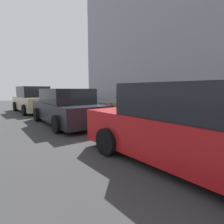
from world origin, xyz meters
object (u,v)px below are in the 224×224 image
object	(u,v)px
suitcase_olive_0	(191,123)
suitcase_navy_9	(105,110)
suitcase_teal_10	(100,109)
fire_hydrant	(86,105)
parked_car_charcoal_1	(67,107)
suitcase_red_8	(111,111)
parked_car_beige_2	(33,100)
suitcase_maroon_6	(125,113)
suitcase_teal_3	(149,118)
parked_car_red_0	(187,128)
suitcase_navy_2	(161,118)
suitcase_silver_11	(94,108)
suitcase_black_5	(132,114)
suitcase_olive_7	(117,111)
bollard_post	(79,106)
suitcase_silver_4	(141,115)
suitcase_red_1	(174,122)

from	to	relation	value
suitcase_olive_0	suitcase_navy_9	world-z (taller)	suitcase_navy_9
suitcase_navy_9	suitcase_teal_10	xyz separation A→B (m)	(0.48, 0.00, 0.01)
fire_hydrant	parked_car_charcoal_1	xyz separation A→B (m)	(-1.88, 2.08, 0.15)
suitcase_olive_0	fire_hydrant	distance (m)	6.47
suitcase_red_8	parked_car_beige_2	xyz separation A→B (m)	(5.73, 2.12, 0.32)
suitcase_maroon_6	parked_car_beige_2	world-z (taller)	parked_car_beige_2
suitcase_teal_3	parked_car_beige_2	bearing A→B (deg)	13.75
parked_car_red_0	suitcase_teal_10	bearing A→B (deg)	-19.00
suitcase_navy_2	suitcase_silver_11	size ratio (longest dim) A/B	1.06
suitcase_black_5	suitcase_olive_7	bearing A→B (deg)	1.72
suitcase_olive_0	suitcase_navy_9	bearing A→B (deg)	0.80
suitcase_red_8	suitcase_silver_11	xyz separation A→B (m)	(1.43, 0.07, 0.01)
suitcase_olive_7	bollard_post	bearing A→B (deg)	2.12
suitcase_silver_4	bollard_post	distance (m)	4.91
suitcase_black_5	suitcase_navy_9	size ratio (longest dim) A/B	1.16
suitcase_black_5	suitcase_olive_7	distance (m)	1.00
parked_car_charcoal_1	suitcase_red_8	bearing A→B (deg)	-103.19
suitcase_navy_9	fire_hydrant	world-z (taller)	suitcase_navy_9
fire_hydrant	suitcase_navy_2	bearing A→B (deg)	179.93
suitcase_teal_3	suitcase_silver_11	distance (m)	3.92
suitcase_red_1	suitcase_teal_3	xyz separation A→B (m)	(1.06, -0.00, 0.01)
suitcase_olive_7	suitcase_red_8	bearing A→B (deg)	-7.33
fire_hydrant	bollard_post	bearing A→B (deg)	15.12
suitcase_red_1	suitcase_silver_4	bearing A→B (deg)	-3.53
suitcase_olive_7	parked_car_red_0	bearing A→B (deg)	155.90
suitcase_silver_11	bollard_post	xyz separation A→B (m)	(1.50, 0.12, 0.03)
bollard_post	parked_car_red_0	world-z (taller)	parked_car_red_0
suitcase_maroon_6	suitcase_teal_3	bearing A→B (deg)	174.68
fire_hydrant	parked_car_charcoal_1	world-z (taller)	parked_car_charcoal_1
fire_hydrant	parked_car_red_0	size ratio (longest dim) A/B	0.18
fire_hydrant	suitcase_silver_4	bearing A→B (deg)	-179.71
suitcase_teal_3	suitcase_olive_7	bearing A→B (deg)	-1.39
suitcase_red_8	suitcase_silver_11	bearing A→B (deg)	2.60
suitcase_olive_0	suitcase_silver_4	world-z (taller)	suitcase_silver_4
suitcase_teal_3	suitcase_navy_2	bearing A→B (deg)	-172.61
suitcase_silver_4	bollard_post	bearing A→B (deg)	2.01
suitcase_red_1	suitcase_teal_3	distance (m)	1.06
suitcase_silver_4	suitcase_olive_7	distance (m)	1.49
suitcase_teal_3	parked_car_charcoal_1	bearing A→B (deg)	34.00
suitcase_red_8	suitcase_black_5	bearing A→B (deg)	178.75
suitcase_red_1	bollard_post	world-z (taller)	suitcase_red_1
suitcase_teal_3	parked_car_beige_2	xyz separation A→B (m)	(8.22, 2.01, 0.36)
suitcase_teal_3	bollard_post	bearing A→B (deg)	0.82
suitcase_black_5	suitcase_teal_10	world-z (taller)	suitcase_black_5
fire_hydrant	suitcase_olive_0	bearing A→B (deg)	-179.47
suitcase_silver_11	suitcase_olive_7	bearing A→B (deg)	-179.92
parked_car_charcoal_1	suitcase_teal_3	bearing A→B (deg)	-146.00
suitcase_red_1	suitcase_navy_9	world-z (taller)	suitcase_navy_9
suitcase_olive_0	fire_hydrant	size ratio (longest dim) A/B	0.83
suitcase_navy_9	parked_car_charcoal_1	bearing A→B (deg)	88.95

